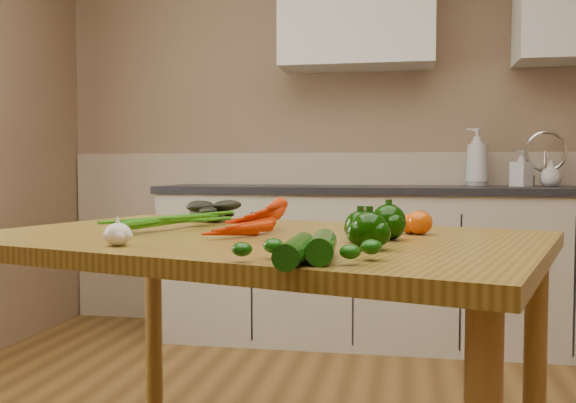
% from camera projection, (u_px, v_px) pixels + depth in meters
% --- Properties ---
extents(room, '(4.04, 5.04, 2.64)m').
position_uv_depth(room, '(331.00, 76.00, 1.70)').
color(room, brown).
rests_on(room, ground).
extents(counter_run, '(2.84, 0.64, 1.14)m').
position_uv_depth(counter_run, '(408.00, 263.00, 3.68)').
color(counter_run, '#B2AB95').
rests_on(counter_run, ground).
extents(upper_cabinets, '(2.15, 0.35, 0.70)m').
position_uv_depth(upper_cabinets, '(464.00, 3.00, 3.67)').
color(upper_cabinets, silver).
rests_on(upper_cabinets, room).
extents(table, '(1.74, 1.37, 0.82)m').
position_uv_depth(table, '(254.00, 267.00, 1.79)').
color(table, olive).
rests_on(table, ground).
extents(soap_bottle_a, '(0.18, 0.18, 0.34)m').
position_uv_depth(soap_bottle_a, '(477.00, 157.00, 3.75)').
color(soap_bottle_a, silver).
rests_on(soap_bottle_a, counter_run).
extents(soap_bottle_b, '(0.13, 0.13, 0.20)m').
position_uv_depth(soap_bottle_b, '(521.00, 168.00, 3.60)').
color(soap_bottle_b, silver).
rests_on(soap_bottle_b, counter_run).
extents(soap_bottle_c, '(0.17, 0.17, 0.15)m').
position_uv_depth(soap_bottle_c, '(551.00, 173.00, 3.59)').
color(soap_bottle_c, silver).
rests_on(soap_bottle_c, counter_run).
extents(carrot_bunch, '(0.33, 0.29, 0.08)m').
position_uv_depth(carrot_bunch, '(230.00, 219.00, 1.85)').
color(carrot_bunch, red).
rests_on(carrot_bunch, table).
extents(leafy_greens, '(0.22, 0.20, 0.11)m').
position_uv_depth(leafy_greens, '(205.00, 205.00, 2.26)').
color(leafy_greens, black).
rests_on(leafy_greens, table).
extents(garlic_bulb, '(0.06, 0.06, 0.05)m').
position_uv_depth(garlic_bulb, '(118.00, 234.00, 1.53)').
color(garlic_bulb, white).
rests_on(garlic_bulb, table).
extents(pepper_a, '(0.08, 0.08, 0.08)m').
position_uv_depth(pepper_a, '(360.00, 227.00, 1.58)').
color(pepper_a, black).
rests_on(pepper_a, table).
extents(pepper_b, '(0.09, 0.09, 0.09)m').
position_uv_depth(pepper_b, '(388.00, 222.00, 1.65)').
color(pepper_b, black).
rests_on(pepper_b, table).
extents(pepper_c, '(0.09, 0.09, 0.09)m').
position_uv_depth(pepper_c, '(369.00, 231.00, 1.45)').
color(pepper_c, black).
rests_on(pepper_c, table).
extents(tomato_a, '(0.07, 0.07, 0.07)m').
position_uv_depth(tomato_a, '(365.00, 221.00, 1.83)').
color(tomato_a, '#880208').
rests_on(tomato_a, table).
extents(tomato_b, '(0.06, 0.06, 0.06)m').
position_uv_depth(tomato_b, '(411.00, 224.00, 1.80)').
color(tomato_b, '#DA4D05').
rests_on(tomato_b, table).
extents(tomato_c, '(0.07, 0.07, 0.07)m').
position_uv_depth(tomato_c, '(419.00, 223.00, 1.78)').
color(tomato_c, '#DA4D05').
rests_on(tomato_c, table).
extents(zucchini_a, '(0.07, 0.20, 0.05)m').
position_uv_depth(zucchini_a, '(322.00, 246.00, 1.29)').
color(zucchini_a, '#0B4207').
rests_on(zucchini_a, table).
extents(zucchini_b, '(0.05, 0.21, 0.05)m').
position_uv_depth(zucchini_b, '(295.00, 250.00, 1.24)').
color(zucchini_b, '#0B4207').
rests_on(zucchini_b, table).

